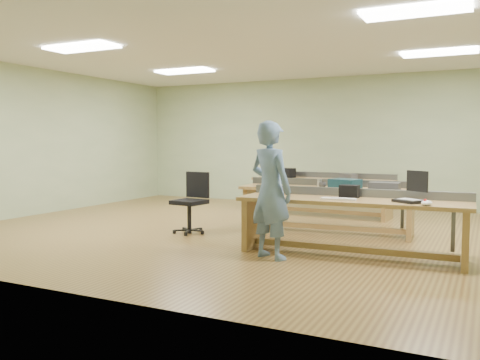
% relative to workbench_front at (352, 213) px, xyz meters
% --- Properties ---
extents(floor, '(10.00, 10.00, 0.00)m').
position_rel_workbench_front_xyz_m(floor, '(-1.72, 1.13, -0.56)').
color(floor, olive).
rests_on(floor, ground).
extents(ceiling, '(10.00, 10.00, 0.00)m').
position_rel_workbench_front_xyz_m(ceiling, '(-1.72, 1.13, 2.44)').
color(ceiling, silver).
rests_on(ceiling, wall_back).
extents(wall_back, '(10.00, 0.04, 3.00)m').
position_rel_workbench_front_xyz_m(wall_back, '(-1.72, 5.13, 0.94)').
color(wall_back, '#AABA8D').
rests_on(wall_back, floor).
extents(wall_front, '(10.00, 0.04, 3.00)m').
position_rel_workbench_front_xyz_m(wall_front, '(-1.72, -2.87, 0.94)').
color(wall_front, '#AABA8D').
rests_on(wall_front, floor).
extents(wall_left, '(0.04, 8.00, 3.00)m').
position_rel_workbench_front_xyz_m(wall_left, '(-6.72, 1.13, 0.94)').
color(wall_left, '#AABA8D').
rests_on(wall_left, floor).
extents(fluor_panels, '(6.20, 3.50, 0.03)m').
position_rel_workbench_front_xyz_m(fluor_panels, '(-1.72, 1.13, 2.41)').
color(fluor_panels, white).
rests_on(fluor_panels, ceiling).
extents(workbench_front, '(2.96, 0.87, 0.86)m').
position_rel_workbench_front_xyz_m(workbench_front, '(0.00, 0.00, 0.00)').
color(workbench_front, '#9F7A43').
rests_on(workbench_front, floor).
extents(workbench_mid, '(2.87, 0.94, 0.86)m').
position_rel_workbench_front_xyz_m(workbench_mid, '(-0.78, 1.53, -0.00)').
color(workbench_mid, '#9F7A43').
rests_on(workbench_mid, floor).
extents(workbench_back, '(2.86, 0.90, 0.86)m').
position_rel_workbench_front_xyz_m(workbench_back, '(-1.44, 3.40, -0.00)').
color(workbench_back, '#9F7A43').
rests_on(workbench_back, floor).
extents(person, '(0.75, 0.62, 1.76)m').
position_rel_workbench_front_xyz_m(person, '(-0.89, -0.60, 0.32)').
color(person, slate).
rests_on(person, floor).
extents(laptop_base, '(0.42, 0.41, 0.04)m').
position_rel_workbench_front_xyz_m(laptop_base, '(0.73, -0.08, 0.21)').
color(laptop_base, black).
rests_on(laptop_base, workbench_front).
extents(laptop_screen, '(0.28, 0.20, 0.26)m').
position_rel_workbench_front_xyz_m(laptop_screen, '(0.80, 0.02, 0.45)').
color(laptop_screen, black).
rests_on(laptop_screen, laptop_base).
extents(keyboard, '(0.44, 0.16, 0.03)m').
position_rel_workbench_front_xyz_m(keyboard, '(-0.12, -0.20, 0.20)').
color(keyboard, silver).
rests_on(keyboard, workbench_front).
extents(trackball_mouse, '(0.18, 0.19, 0.06)m').
position_rel_workbench_front_xyz_m(trackball_mouse, '(0.95, -0.31, 0.22)').
color(trackball_mouse, white).
rests_on(trackball_mouse, workbench_front).
extents(camera_bag, '(0.25, 0.16, 0.17)m').
position_rel_workbench_front_xyz_m(camera_bag, '(-0.07, 0.14, 0.28)').
color(camera_bag, black).
rests_on(camera_bag, workbench_front).
extents(task_chair, '(0.60, 0.60, 0.99)m').
position_rel_workbench_front_xyz_m(task_chair, '(-2.77, 0.50, -0.19)').
color(task_chair, black).
rests_on(task_chair, floor).
extents(parts_bin_teal, '(0.52, 0.44, 0.15)m').
position_rel_workbench_front_xyz_m(parts_bin_teal, '(-0.45, 1.39, 0.27)').
color(parts_bin_teal, '#11303A').
rests_on(parts_bin_teal, workbench_mid).
extents(parts_bin_grey, '(0.46, 0.30, 0.12)m').
position_rel_workbench_front_xyz_m(parts_bin_grey, '(0.16, 1.40, 0.25)').
color(parts_bin_grey, '#333335').
rests_on(parts_bin_grey, workbench_mid).
extents(mug, '(0.16, 0.16, 0.09)m').
position_rel_workbench_front_xyz_m(mug, '(-0.82, 1.38, 0.24)').
color(mug, '#333335').
rests_on(mug, workbench_mid).
extents(drinks_can, '(0.09, 0.09, 0.13)m').
position_rel_workbench_front_xyz_m(drinks_can, '(-0.90, 1.48, 0.26)').
color(drinks_can, silver).
rests_on(drinks_can, workbench_mid).
extents(storage_box_back, '(0.40, 0.34, 0.19)m').
position_rel_workbench_front_xyz_m(storage_box_back, '(-2.22, 3.36, 0.29)').
color(storage_box_back, black).
rests_on(storage_box_back, workbench_back).
extents(tray_back, '(0.34, 0.30, 0.11)m').
position_rel_workbench_front_xyz_m(tray_back, '(-0.90, 3.35, 0.25)').
color(tray_back, '#333335').
rests_on(tray_back, workbench_back).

